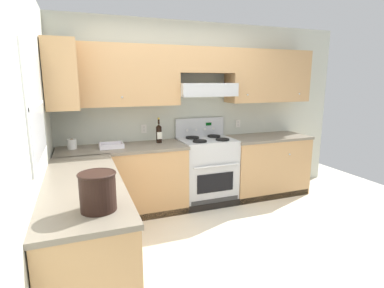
{
  "coord_description": "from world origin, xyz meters",
  "views": [
    {
      "loc": [
        -1.25,
        -2.6,
        1.74
      ],
      "look_at": [
        0.0,
        0.7,
        1.0
      ],
      "focal_mm": 28.43,
      "sensor_mm": 36.0,
      "label": 1
    }
  ],
  "objects_px": {
    "wine_bottle": "(159,133)",
    "paper_towel_roll": "(72,144)",
    "bowl": "(111,146)",
    "bucket": "(98,191)",
    "stove": "(207,170)"
  },
  "relations": [
    {
      "from": "wine_bottle",
      "to": "paper_towel_roll",
      "type": "xyz_separation_m",
      "value": [
        -1.11,
        0.0,
        -0.07
      ]
    },
    {
      "from": "bowl",
      "to": "bucket",
      "type": "xyz_separation_m",
      "value": [
        -0.29,
        -1.91,
        0.11
      ]
    },
    {
      "from": "paper_towel_roll",
      "to": "stove",
      "type": "bearing_deg",
      "value": -3.24
    },
    {
      "from": "wine_bottle",
      "to": "bowl",
      "type": "distance_m",
      "value": 0.66
    },
    {
      "from": "stove",
      "to": "paper_towel_roll",
      "type": "bearing_deg",
      "value": 176.76
    },
    {
      "from": "bowl",
      "to": "bucket",
      "type": "height_order",
      "value": "bucket"
    },
    {
      "from": "bucket",
      "to": "paper_towel_roll",
      "type": "relative_size",
      "value": 2.06
    },
    {
      "from": "stove",
      "to": "bucket",
      "type": "height_order",
      "value": "stove"
    },
    {
      "from": "stove",
      "to": "paper_towel_roll",
      "type": "relative_size",
      "value": 9.72
    },
    {
      "from": "stove",
      "to": "wine_bottle",
      "type": "bearing_deg",
      "value": 171.74
    },
    {
      "from": "wine_bottle",
      "to": "bucket",
      "type": "relative_size",
      "value": 1.34
    },
    {
      "from": "stove",
      "to": "wine_bottle",
      "type": "relative_size",
      "value": 3.51
    },
    {
      "from": "stove",
      "to": "bowl",
      "type": "bearing_deg",
      "value": 179.76
    },
    {
      "from": "bowl",
      "to": "paper_towel_roll",
      "type": "height_order",
      "value": "paper_towel_roll"
    },
    {
      "from": "bowl",
      "to": "stove",
      "type": "bearing_deg",
      "value": -0.24
    }
  ]
}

